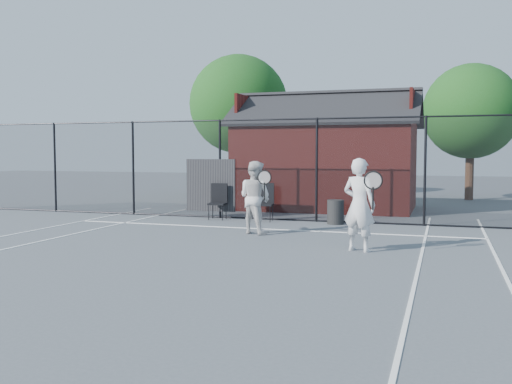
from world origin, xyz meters
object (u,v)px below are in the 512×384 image
(chair_left, at_px, (217,202))
(chair_right, at_px, (264,203))
(player_front, at_px, (359,205))
(waste_bin, at_px, (336,212))
(clubhouse, at_px, (327,164))
(player_back, at_px, (255,197))

(chair_left, distance_m, chair_right, 1.46)
(player_front, relative_size, waste_bin, 2.78)
(clubhouse, height_order, player_back, clubhouse)
(clubhouse, xyz_separation_m, chair_left, (-2.42, -4.40, -1.08))
(player_back, relative_size, waste_bin, 2.63)
(clubhouse, distance_m, chair_right, 4.63)
(clubhouse, relative_size, chair_right, 6.00)
(player_front, xyz_separation_m, chair_right, (-3.34, 4.17, -0.41))
(waste_bin, bearing_deg, player_front, -73.38)
(player_back, xyz_separation_m, chair_left, (-2.00, 2.43, -0.37))
(player_front, height_order, player_back, player_front)
(clubhouse, xyz_separation_m, chair_right, (-0.96, -4.40, -1.07))
(chair_right, bearing_deg, player_front, -58.42)
(chair_left, bearing_deg, waste_bin, -6.16)
(player_back, xyz_separation_m, chair_right, (-0.53, 2.43, -0.36))
(waste_bin, bearing_deg, chair_right, 180.00)
(player_front, height_order, waste_bin, player_front)
(chair_left, bearing_deg, player_front, -47.14)
(player_front, bearing_deg, clubhouse, 105.52)
(chair_left, xyz_separation_m, waste_bin, (3.56, 0.00, -0.18))
(clubhouse, xyz_separation_m, player_back, (-0.43, -6.83, -0.71))
(chair_right, bearing_deg, chair_left, 172.87)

